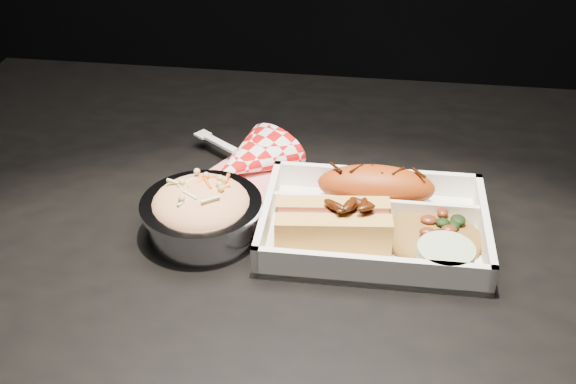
# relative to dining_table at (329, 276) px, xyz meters

# --- Properties ---
(dining_table) EXTENTS (1.20, 0.80, 0.75)m
(dining_table) POSITION_rel_dining_table_xyz_m (0.00, 0.00, 0.00)
(dining_table) COLOR black
(dining_table) RESTS_ON ground
(food_tray) EXTENTS (0.25, 0.18, 0.04)m
(food_tray) POSITION_rel_dining_table_xyz_m (0.05, -0.03, 0.10)
(food_tray) COLOR white
(food_tray) RESTS_ON dining_table
(fried_pastry) EXTENTS (0.14, 0.06, 0.05)m
(fried_pastry) POSITION_rel_dining_table_xyz_m (0.05, 0.03, 0.12)
(fried_pastry) COLOR #A43F10
(fried_pastry) RESTS_ON food_tray
(hotdog) EXTENTS (0.13, 0.07, 0.06)m
(hotdog) POSITION_rel_dining_table_xyz_m (0.01, -0.06, 0.12)
(hotdog) COLOR #E1A44D
(hotdog) RESTS_ON food_tray
(fried_rice_mound) EXTENTS (0.11, 0.09, 0.03)m
(fried_rice_mound) POSITION_rel_dining_table_xyz_m (0.12, -0.04, 0.11)
(fried_rice_mound) COLOR olive
(fried_rice_mound) RESTS_ON food_tray
(cupcake_liner) EXTENTS (0.06, 0.06, 0.03)m
(cupcake_liner) POSITION_rel_dining_table_xyz_m (0.13, -0.09, 0.11)
(cupcake_liner) COLOR #ADC595
(cupcake_liner) RESTS_ON food_tray
(foil_coleslaw_cup) EXTENTS (0.14, 0.14, 0.07)m
(foil_coleslaw_cup) POSITION_rel_dining_table_xyz_m (-0.14, -0.05, 0.12)
(foil_coleslaw_cup) COLOR silver
(foil_coleslaw_cup) RESTS_ON dining_table
(napkin_fork) EXTENTS (0.16, 0.15, 0.10)m
(napkin_fork) POSITION_rel_dining_table_xyz_m (-0.11, 0.09, 0.11)
(napkin_fork) COLOR red
(napkin_fork) RESTS_ON dining_table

